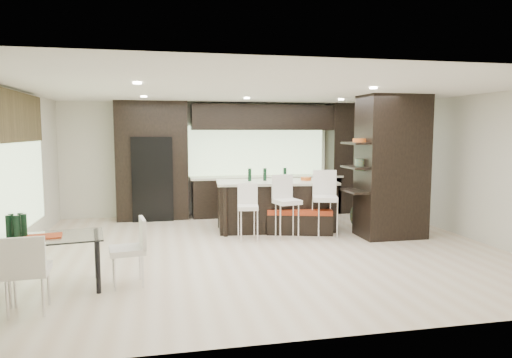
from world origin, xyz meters
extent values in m
plane|color=beige|center=(0.00, 0.00, 0.00)|extent=(8.00, 8.00, 0.00)
cube|color=beige|center=(0.00, 3.50, 1.35)|extent=(8.00, 0.02, 2.70)
cube|color=beige|center=(-4.00, 0.00, 1.35)|extent=(0.02, 7.00, 2.70)
cube|color=beige|center=(4.00, 0.00, 1.35)|extent=(0.02, 7.00, 2.70)
cube|color=white|center=(0.00, 0.00, 2.70)|extent=(8.00, 7.00, 0.02)
cube|color=#B2D199|center=(-3.96, 0.20, 1.35)|extent=(0.04, 3.20, 1.90)
cube|color=#B2D199|center=(0.60, 3.46, 1.55)|extent=(3.40, 0.04, 1.20)
cube|color=brown|center=(-3.93, 0.20, 2.25)|extent=(0.08, 3.00, 0.80)
cube|color=white|center=(0.00, 0.25, 2.68)|extent=(4.00, 3.00, 0.02)
cube|color=black|center=(0.50, 3.17, 1.35)|extent=(6.80, 0.68, 2.70)
cube|color=black|center=(-1.90, 3.12, 0.95)|extent=(0.90, 0.68, 1.90)
cube|color=black|center=(2.60, 0.40, 1.35)|extent=(1.20, 0.80, 2.70)
cube|color=black|center=(0.60, 1.45, 0.51)|extent=(2.52, 1.26, 1.01)
cube|color=white|center=(-0.15, 0.64, 0.43)|extent=(0.43, 0.43, 0.85)
cube|color=white|center=(0.60, 0.62, 0.49)|extent=(0.52, 0.52, 0.97)
cube|color=white|center=(1.35, 0.60, 0.51)|extent=(0.57, 0.57, 1.03)
cube|color=black|center=(0.97, 1.01, 0.25)|extent=(1.37, 0.82, 0.49)
cube|color=white|center=(-3.18, -1.50, 0.35)|extent=(1.54, 1.01, 0.69)
cube|color=white|center=(-3.18, -2.21, 0.42)|extent=(0.48, 0.48, 0.84)
cube|color=white|center=(-2.16, -1.50, 0.41)|extent=(0.50, 0.50, 0.82)
camera|label=1|loc=(-1.70, -7.55, 2.03)|focal=32.00mm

